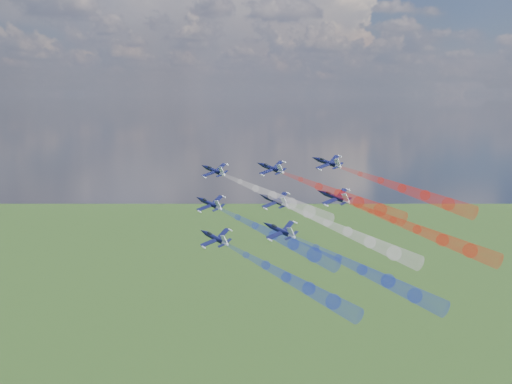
# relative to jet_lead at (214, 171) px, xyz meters

# --- Properties ---
(jet_lead) EXTENTS (16.13, 15.67, 8.91)m
(jet_lead) POSITION_rel_jet_lead_xyz_m (0.00, 0.00, 0.00)
(jet_lead) COLOR black
(trail_lead) EXTENTS (37.08, 31.40, 13.23)m
(trail_lead) POSITION_rel_jet_lead_xyz_m (21.26, -16.80, -4.95)
(trail_lead) COLOR white
(jet_inner_left) EXTENTS (16.13, 15.67, 8.91)m
(jet_inner_left) POSITION_rel_jet_lead_xyz_m (2.19, -15.94, -7.97)
(jet_inner_left) COLOR black
(trail_inner_left) EXTENTS (37.08, 31.40, 13.23)m
(trail_inner_left) POSITION_rel_jet_lead_xyz_m (23.45, -32.74, -12.92)
(trail_inner_left) COLOR #172ACA
(jet_inner_right) EXTENTS (16.13, 15.67, 8.91)m
(jet_inner_right) POSITION_rel_jet_lead_xyz_m (18.98, -2.76, 1.44)
(jet_inner_right) COLOR black
(trail_inner_right) EXTENTS (37.08, 31.40, 13.23)m
(trail_inner_right) POSITION_rel_jet_lead_xyz_m (40.23, -19.56, -3.51)
(trail_inner_right) COLOR red
(jet_outer_left) EXTENTS (16.13, 15.67, 8.91)m
(jet_outer_left) POSITION_rel_jet_lead_xyz_m (7.46, -33.04, -14.27)
(jet_outer_left) COLOR black
(trail_outer_left) EXTENTS (37.08, 31.40, 13.23)m
(trail_outer_left) POSITION_rel_jet_lead_xyz_m (28.71, -49.84, -19.22)
(trail_outer_left) COLOR #172ACA
(jet_center_third) EXTENTS (16.13, 15.67, 8.91)m
(jet_center_third) POSITION_rel_jet_lead_xyz_m (21.81, -17.12, -6.32)
(jet_center_third) COLOR black
(trail_center_third) EXTENTS (37.08, 31.40, 13.23)m
(trail_center_third) POSITION_rel_jet_lead_xyz_m (43.07, -33.92, -11.27)
(trail_center_third) COLOR white
(jet_outer_right) EXTENTS (16.13, 15.67, 8.91)m
(jet_outer_right) POSITION_rel_jet_lead_xyz_m (36.49, -2.85, 3.49)
(jet_outer_right) COLOR black
(trail_outer_right) EXTENTS (37.08, 31.40, 13.23)m
(trail_outer_right) POSITION_rel_jet_lead_xyz_m (57.75, -19.65, -1.46)
(trail_outer_right) COLOR red
(jet_rear_left) EXTENTS (16.13, 15.67, 8.91)m
(jet_rear_left) POSITION_rel_jet_lead_xyz_m (25.37, -33.97, -11.40)
(jet_rear_left) COLOR black
(trail_rear_left) EXTENTS (37.08, 31.40, 13.23)m
(trail_rear_left) POSITION_rel_jet_lead_xyz_m (46.62, -50.77, -16.35)
(trail_rear_left) COLOR #172ACA
(jet_rear_right) EXTENTS (16.13, 15.67, 8.91)m
(jet_rear_right) POSITION_rel_jet_lead_xyz_m (39.20, -19.22, -4.51)
(jet_rear_right) COLOR black
(trail_rear_right) EXTENTS (37.08, 31.40, 13.23)m
(trail_rear_right) POSITION_rel_jet_lead_xyz_m (60.46, -36.02, -9.46)
(trail_rear_right) COLOR red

